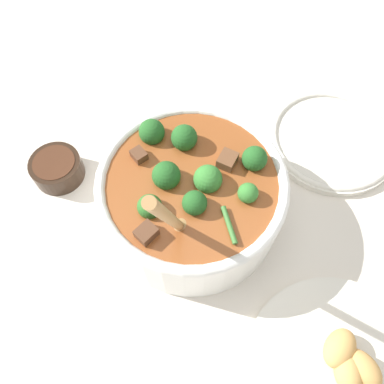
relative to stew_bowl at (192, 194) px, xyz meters
The scene contains 5 objects.
ground_plane 0.06m from the stew_bowl, 99.88° to the right, with size 4.00×4.00×0.00m, color silver.
stew_bowl is the anchor object (origin of this frame).
condiment_bowl 0.24m from the stew_bowl, 99.46° to the left, with size 0.08×0.08×0.04m.
empty_plate 0.29m from the stew_bowl, 33.31° to the right, with size 0.22×0.22×0.02m.
food_plate 0.31m from the stew_bowl, 112.83° to the right, with size 0.26×0.26×0.05m.
Camera 1 is at (-0.23, -0.12, 0.55)m, focal length 35.00 mm.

